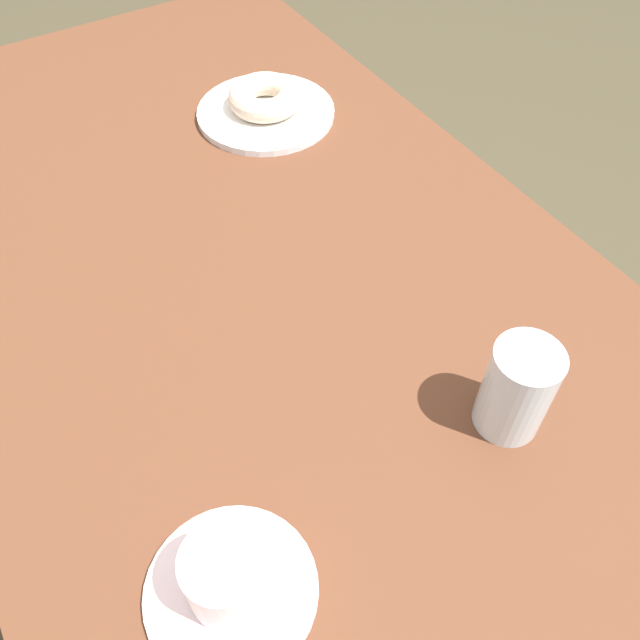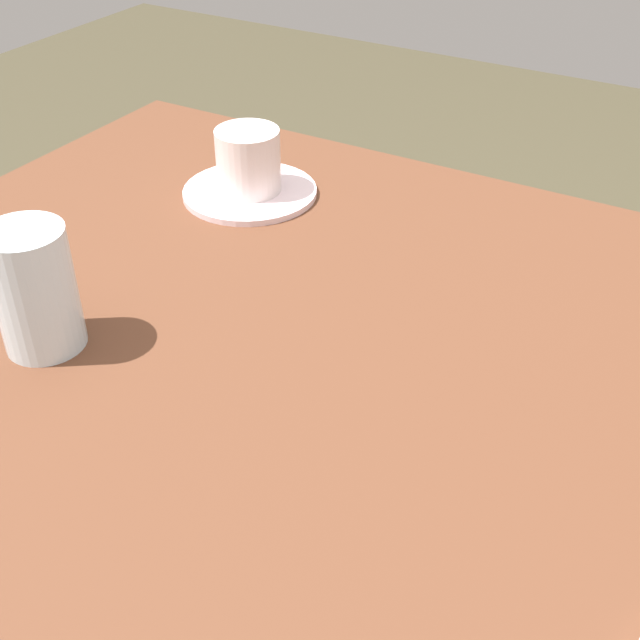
# 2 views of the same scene
# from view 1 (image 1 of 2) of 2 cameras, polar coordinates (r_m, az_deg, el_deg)

# --- Properties ---
(ground_plane) EXTENTS (6.00, 6.00, 0.00)m
(ground_plane) POSITION_cam_1_polar(r_m,az_deg,el_deg) (1.46, -4.20, -15.19)
(ground_plane) COLOR #403B28
(table) EXTENTS (1.30, 0.74, 0.76)m
(table) POSITION_cam_1_polar(r_m,az_deg,el_deg) (0.89, -6.69, 3.07)
(table) COLOR #56311F
(table) RESTS_ON ground_plane
(plate_sugar_ring) EXTENTS (0.21, 0.21, 0.01)m
(plate_sugar_ring) POSITION_cam_1_polar(r_m,az_deg,el_deg) (1.05, -4.72, 17.50)
(plate_sugar_ring) COLOR silver
(plate_sugar_ring) RESTS_ON table
(napkin_sugar_ring) EXTENTS (0.20, 0.20, 0.00)m
(napkin_sugar_ring) POSITION_cam_1_polar(r_m,az_deg,el_deg) (1.04, -4.74, 17.81)
(napkin_sugar_ring) COLOR white
(napkin_sugar_ring) RESTS_ON plate_sugar_ring
(donut_sugar_ring) EXTENTS (0.11, 0.11, 0.04)m
(donut_sugar_ring) POSITION_cam_1_polar(r_m,az_deg,el_deg) (1.03, -4.81, 18.70)
(donut_sugar_ring) COLOR beige
(donut_sugar_ring) RESTS_ON napkin_sugar_ring
(water_glass) EXTENTS (0.07, 0.07, 0.11)m
(water_glass) POSITION_cam_1_polar(r_m,az_deg,el_deg) (0.65, 16.72, -5.80)
(water_glass) COLOR silver
(water_glass) RESTS_ON table
(coffee_cup) EXTENTS (0.15, 0.15, 0.07)m
(coffee_cup) POSITION_cam_1_polar(r_m,az_deg,el_deg) (0.58, -7.99, -21.42)
(coffee_cup) COLOR silver
(coffee_cup) RESTS_ON table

